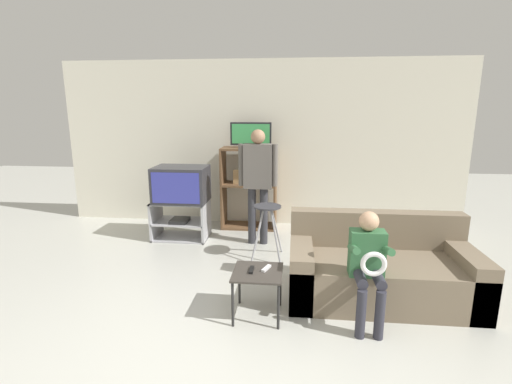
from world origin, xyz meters
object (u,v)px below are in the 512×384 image
Objects in this scene: television_flat at (251,136)px; snack_table at (258,277)px; person_seated_child at (368,260)px; folding_stool at (267,216)px; couch at (379,270)px; person_standing_adult at (258,176)px; remote_control_black at (251,270)px; remote_control_white at (266,268)px; media_shelf at (249,187)px; television_main at (181,184)px; tv_stand at (181,220)px.

television_flat is 2.81m from snack_table.
television_flat is 0.62× the size of person_seated_child.
couch reaches higher than folding_stool.
snack_table is 0.28× the size of person_standing_adult.
remote_control_black is at bearing -83.24° from television_flat.
person_seated_child is (1.31, -2.59, -0.86)m from television_flat.
folding_stool is 1.35m from remote_control_black.
media_shelf is at bearing 121.99° from remote_control_white.
media_shelf is 2.59m from remote_control_black.
person_seated_child reaches higher than couch.
remote_control_white is 0.14× the size of person_seated_child.
person_standing_adult reaches higher than remote_control_black.
television_main is 1.19× the size of television_flat.
tv_stand is at bearing 138.82° from person_seated_child.
folding_stool is at bearing 144.08° from couch.
television_flat is at bearing 97.99° from snack_table.
person_standing_adult is (-0.26, 1.82, 0.52)m from remote_control_white.
snack_table is 0.09m from remote_control_black.
folding_stool reaches higher than tv_stand.
television_flat is 4.34× the size of remote_control_black.
couch is at bearing -35.92° from folding_stool.
media_shelf is at bearing 97.40° from remote_control_black.
television_flat is at bearing 33.51° from television_main.
tv_stand is 1.14× the size of folding_stool.
remote_control_black is 1.00× the size of remote_control_white.
remote_control_white is (1.39, -1.91, 0.17)m from tv_stand.
media_shelf is 2.61m from snack_table.
couch reaches higher than snack_table.
television_main is 0.47× the size of person_standing_adult.
couch is 1.78× the size of person_seated_child.
person_standing_adult reaches higher than snack_table.
media_shelf is 1.28m from folding_stool.
person_seated_child reaches higher than snack_table.
person_standing_adult is at bearing -75.76° from television_flat.
snack_table is 1.28m from couch.
television_flat is 0.87m from person_standing_adult.
television_flat reaches higher than media_shelf.
television_flat reaches higher than remote_control_black.
media_shelf is (0.93, 0.61, 0.37)m from tv_stand.
television_flat is 4.34× the size of remote_control_white.
snack_table is at bearing -4.29° from remote_control_black.
remote_control_white reaches higher than snack_table.
remote_control_black is (0.30, -2.56, -1.00)m from television_flat.
folding_stool is at bearing 90.60° from snack_table.
folding_stool is at bearing -25.00° from tv_stand.
person_standing_adult is (1.11, -0.09, 0.16)m from television_main.
television_flat reaches higher than snack_table.
remote_control_black is at bearing -158.61° from couch.
television_flat is at bearing 105.91° from folding_stool.
remote_control_black is 1.34m from couch.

